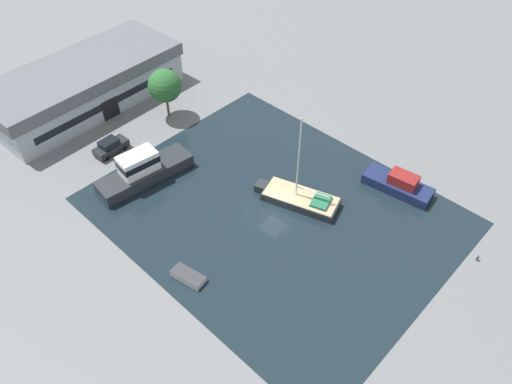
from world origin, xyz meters
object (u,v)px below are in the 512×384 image
object	(u,v)px
warehouse_building	(84,84)
quay_tree_near_building	(165,86)
parked_car	(111,146)
cabin_boat	(399,184)
motor_cruiser	(143,171)
small_dinghy	(188,276)
sailboat_moored	(299,198)

from	to	relation	value
warehouse_building	quay_tree_near_building	xyz separation A→B (m)	(5.41, -10.21, 1.74)
warehouse_building	parked_car	bearing A→B (deg)	-111.88
cabin_boat	motor_cruiser	bearing A→B (deg)	122.89
warehouse_building	quay_tree_near_building	world-z (taller)	quay_tree_near_building
warehouse_building	motor_cruiser	size ratio (longest dim) A/B	2.28
parked_car	small_dinghy	distance (m)	21.26
quay_tree_near_building	parked_car	size ratio (longest dim) A/B	1.57
sailboat_moored	small_dinghy	xyz separation A→B (m)	(-14.67, 1.05, -0.29)
parked_car	motor_cruiser	size ratio (longest dim) A/B	0.37
quay_tree_near_building	sailboat_moored	world-z (taller)	sailboat_moored
parked_car	warehouse_building	bearing A→B (deg)	157.00
small_dinghy	cabin_boat	world-z (taller)	cabin_boat
parked_car	small_dinghy	world-z (taller)	parked_car
small_dinghy	cabin_boat	distance (m)	24.77
warehouse_building	quay_tree_near_building	bearing A→B (deg)	-64.18
quay_tree_near_building	sailboat_moored	bearing A→B (deg)	-91.06
sailboat_moored	small_dinghy	size ratio (longest dim) A/B	3.07
parked_car	cabin_boat	distance (m)	33.29
quay_tree_near_building	motor_cruiser	xyz separation A→B (m)	(-9.62, -7.50, -3.15)
quay_tree_near_building	motor_cruiser	size ratio (longest dim) A/B	0.59
quay_tree_near_building	cabin_boat	distance (m)	30.33
parked_car	sailboat_moored	bearing A→B (deg)	19.36
small_dinghy	cabin_boat	bearing A→B (deg)	151.53
motor_cruiser	small_dinghy	size ratio (longest dim) A/B	3.21
warehouse_building	small_dinghy	distance (m)	32.99
cabin_boat	small_dinghy	bearing A→B (deg)	154.66
small_dinghy	parked_car	bearing A→B (deg)	-116.08
cabin_boat	parked_car	bearing A→B (deg)	115.05
parked_car	motor_cruiser	bearing A→B (deg)	-5.46
motor_cruiser	small_dinghy	xyz separation A→B (m)	(-5.46, -13.74, -1.08)
warehouse_building	cabin_boat	size ratio (longest dim) A/B	3.32
parked_car	cabin_boat	xyz separation A→B (m)	(17.83, -28.12, -0.05)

